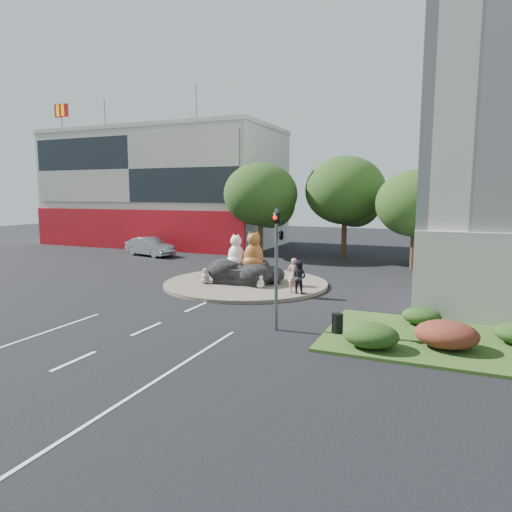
% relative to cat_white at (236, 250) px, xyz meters
% --- Properties ---
extents(ground, '(120.00, 120.00, 0.00)m').
position_rel_cat_white_xyz_m(ground, '(0.70, -10.11, -2.12)').
color(ground, black).
rests_on(ground, ground).
extents(roundabout_island, '(10.00, 10.00, 0.20)m').
position_rel_cat_white_xyz_m(roundabout_island, '(0.70, -0.11, -2.02)').
color(roundabout_island, brown).
rests_on(roundabout_island, ground).
extents(rock_plinth, '(3.20, 2.60, 0.90)m').
position_rel_cat_white_xyz_m(rock_plinth, '(0.70, -0.11, -1.47)').
color(rock_plinth, black).
rests_on(rock_plinth, roundabout_island).
extents(shophouse_block, '(25.20, 12.30, 17.40)m').
position_rel_cat_white_xyz_m(shophouse_block, '(-17.30, 17.80, 4.06)').
color(shophouse_block, beige).
rests_on(shophouse_block, ground).
extents(grass_verge, '(10.00, 6.00, 0.12)m').
position_rel_cat_white_xyz_m(grass_verge, '(12.70, -7.11, -2.06)').
color(grass_verge, '#294717').
rests_on(grass_verge, ground).
extents(tree_left, '(6.46, 6.46, 8.27)m').
position_rel_cat_white_xyz_m(tree_left, '(-3.23, 11.95, 3.12)').
color(tree_left, '#382314').
rests_on(tree_left, ground).
extents(tree_mid, '(6.84, 6.84, 8.76)m').
position_rel_cat_white_xyz_m(tree_mid, '(3.77, 13.95, 3.43)').
color(tree_mid, '#382314').
rests_on(tree_mid, ground).
extents(tree_right, '(5.70, 5.70, 7.30)m').
position_rel_cat_white_xyz_m(tree_right, '(9.77, 9.95, 2.50)').
color(tree_right, '#382314').
rests_on(tree_right, ground).
extents(hedge_near_green, '(2.00, 1.60, 0.90)m').
position_rel_cat_white_xyz_m(hedge_near_green, '(9.70, -9.11, -1.55)').
color(hedge_near_green, '#163511').
rests_on(hedge_near_green, grass_verge).
extents(hedge_red, '(2.20, 1.76, 0.99)m').
position_rel_cat_white_xyz_m(hedge_red, '(12.20, -8.11, -1.51)').
color(hedge_red, '#531F16').
rests_on(hedge_red, grass_verge).
extents(hedge_back_green, '(1.60, 1.28, 0.72)m').
position_rel_cat_white_xyz_m(hedge_back_green, '(11.20, -5.31, -1.64)').
color(hedge_back_green, '#163511').
rests_on(hedge_back_green, grass_verge).
extents(traffic_light, '(0.44, 1.24, 5.00)m').
position_rel_cat_white_xyz_m(traffic_light, '(5.80, -8.12, 1.50)').
color(traffic_light, '#595B60').
rests_on(traffic_light, ground).
extents(street_lamp, '(2.34, 0.22, 8.06)m').
position_rel_cat_white_xyz_m(street_lamp, '(13.52, -2.11, 2.43)').
color(street_lamp, '#595B60').
rests_on(street_lamp, ground).
extents(cat_white, '(1.51, 1.40, 2.05)m').
position_rel_cat_white_xyz_m(cat_white, '(0.00, 0.00, 0.00)').
color(cat_white, silver).
rests_on(cat_white, rock_plinth).
extents(cat_tabby, '(1.63, 1.50, 2.28)m').
position_rel_cat_white_xyz_m(cat_tabby, '(1.28, -0.22, 0.11)').
color(cat_tabby, '#BD8227').
rests_on(cat_tabby, rock_plinth).
extents(kitten_calico, '(0.77, 0.76, 0.98)m').
position_rel_cat_white_xyz_m(kitten_calico, '(-1.35, -1.49, -1.44)').
color(kitten_calico, silver).
rests_on(kitten_calico, roundabout_island).
extents(kitten_white, '(0.54, 0.48, 0.79)m').
position_rel_cat_white_xyz_m(kitten_white, '(2.22, -1.39, -1.53)').
color(kitten_white, beige).
rests_on(kitten_white, roundabout_island).
extents(pedestrian_pink, '(0.73, 0.50, 1.92)m').
position_rel_cat_white_xyz_m(pedestrian_pink, '(4.38, -1.83, -0.97)').
color(pedestrian_pink, '#D0878E').
rests_on(pedestrian_pink, roundabout_island).
extents(pedestrian_dark, '(1.02, 0.88, 1.81)m').
position_rel_cat_white_xyz_m(pedestrian_dark, '(4.70, -1.91, -1.02)').
color(pedestrian_dark, black).
rests_on(pedestrian_dark, roundabout_island).
extents(parked_car, '(5.34, 2.94, 1.67)m').
position_rel_cat_white_xyz_m(parked_car, '(-12.72, 8.59, -1.29)').
color(parked_car, '#A3A5AA').
rests_on(parked_car, ground).
extents(litter_bin, '(0.52, 0.52, 0.77)m').
position_rel_cat_white_xyz_m(litter_bin, '(8.20, -7.85, -1.62)').
color(litter_bin, black).
rests_on(litter_bin, grass_verge).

